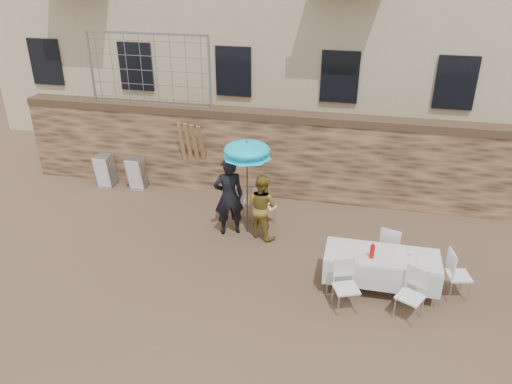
% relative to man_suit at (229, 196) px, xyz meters
% --- Properties ---
extents(ground, '(80.00, 80.00, 0.00)m').
position_rel_man_suit_xyz_m(ground, '(0.36, -2.80, -0.92)').
color(ground, brown).
rests_on(ground, ground).
extents(stone_wall, '(13.00, 0.50, 2.20)m').
position_rel_man_suit_xyz_m(stone_wall, '(0.36, 2.20, 0.18)').
color(stone_wall, brown).
rests_on(stone_wall, ground).
extents(chain_link_fence, '(3.20, 0.06, 1.80)m').
position_rel_man_suit_xyz_m(chain_link_fence, '(-2.64, 2.20, 2.18)').
color(chain_link_fence, gray).
rests_on(chain_link_fence, stone_wall).
extents(man_suit, '(0.80, 0.69, 1.84)m').
position_rel_man_suit_xyz_m(man_suit, '(0.00, 0.00, 0.00)').
color(man_suit, black).
rests_on(man_suit, ground).
extents(woman_dress, '(0.90, 0.83, 1.50)m').
position_rel_man_suit_xyz_m(woman_dress, '(0.75, 0.00, -0.17)').
color(woman_dress, '#B49037').
rests_on(woman_dress, ground).
extents(umbrella, '(1.05, 1.05, 2.07)m').
position_rel_man_suit_xyz_m(umbrella, '(0.40, 0.10, 1.04)').
color(umbrella, '#3F3F44').
rests_on(umbrella, ground).
extents(couple_chair_left, '(0.56, 0.56, 0.96)m').
position_rel_man_suit_xyz_m(couple_chair_left, '(0.00, 0.55, -0.44)').
color(couple_chair_left, white).
rests_on(couple_chair_left, ground).
extents(couple_chair_right, '(0.66, 0.66, 0.96)m').
position_rel_man_suit_xyz_m(couple_chair_right, '(0.70, 0.55, -0.44)').
color(couple_chair_right, white).
rests_on(couple_chair_right, ground).
extents(banquet_table, '(2.10, 0.85, 0.78)m').
position_rel_man_suit_xyz_m(banquet_table, '(3.35, -1.40, -0.19)').
color(banquet_table, silver).
rests_on(banquet_table, ground).
extents(soda_bottle, '(0.09, 0.09, 0.26)m').
position_rel_man_suit_xyz_m(soda_bottle, '(3.15, -1.55, -0.01)').
color(soda_bottle, red).
rests_on(soda_bottle, banquet_table).
extents(table_chair_front_left, '(0.63, 0.63, 0.96)m').
position_rel_man_suit_xyz_m(table_chair_front_left, '(2.75, -2.15, -0.44)').
color(table_chair_front_left, white).
rests_on(table_chair_front_left, ground).
extents(table_chair_front_right, '(0.65, 0.65, 0.96)m').
position_rel_man_suit_xyz_m(table_chair_front_right, '(3.85, -2.15, -0.44)').
color(table_chair_front_right, white).
rests_on(table_chair_front_right, ground).
extents(table_chair_back, '(0.60, 0.60, 0.96)m').
position_rel_man_suit_xyz_m(table_chair_back, '(3.55, -0.60, -0.44)').
color(table_chair_back, white).
rests_on(table_chair_back, ground).
extents(table_chair_side, '(0.57, 0.57, 0.96)m').
position_rel_man_suit_xyz_m(table_chair_side, '(4.75, -1.30, -0.44)').
color(table_chair_side, white).
rests_on(table_chair_side, ground).
extents(chair_stack_left, '(0.46, 0.55, 0.92)m').
position_rel_man_suit_xyz_m(chair_stack_left, '(-3.94, 1.85, -0.46)').
color(chair_stack_left, white).
rests_on(chair_stack_left, ground).
extents(chair_stack_right, '(0.46, 0.47, 0.92)m').
position_rel_man_suit_xyz_m(chair_stack_right, '(-3.04, 1.85, -0.46)').
color(chair_stack_right, white).
rests_on(chair_stack_right, ground).
extents(wood_planks, '(0.70, 0.20, 2.00)m').
position_rel_man_suit_xyz_m(wood_planks, '(-1.44, 1.92, 0.08)').
color(wood_planks, '#A37749').
rests_on(wood_planks, ground).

